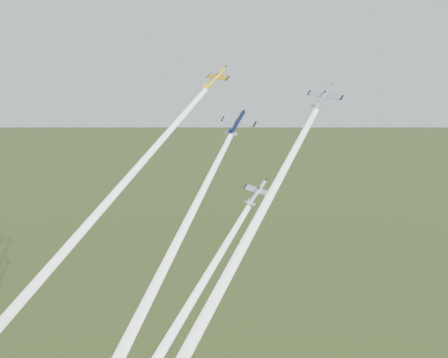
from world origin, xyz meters
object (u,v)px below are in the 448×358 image
plane_yellow (216,78)px  plane_silver_low (257,192)px  plane_navy (237,123)px  plane_silver_right (324,96)px

plane_yellow → plane_silver_low: plane_yellow is taller
plane_navy → plane_silver_low: size_ratio=1.13×
plane_yellow → plane_silver_low: size_ratio=1.11×
plane_yellow → plane_silver_right: size_ratio=1.12×
plane_silver_low → plane_silver_right: bearing=41.7°
plane_yellow → plane_navy: 10.91m
plane_yellow → plane_silver_low: bearing=-9.3°
plane_navy → plane_silver_right: bearing=-9.7°
plane_silver_right → plane_silver_low: plane_silver_right is taller
plane_yellow → plane_silver_right: (25.96, -5.09, -2.62)m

